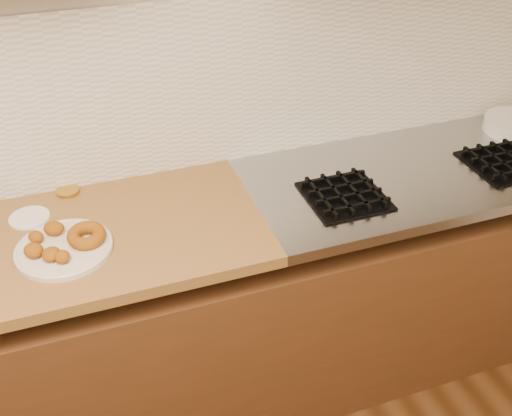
# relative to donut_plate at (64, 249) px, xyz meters

# --- Properties ---
(wall_back) EXTENTS (4.00, 0.02, 2.70)m
(wall_back) POSITION_rel_donut_plate_xyz_m (0.12, 0.37, 0.44)
(wall_back) COLOR tan
(wall_back) RESTS_ON ground
(base_cabinet) EXTENTS (3.60, 0.60, 0.77)m
(base_cabinet) POSITION_rel_donut_plate_xyz_m (0.12, 0.06, -0.52)
(base_cabinet) COLOR #552B16
(base_cabinet) RESTS_ON floor
(stovetop) EXTENTS (1.30, 0.62, 0.04)m
(stovetop) POSITION_rel_donut_plate_xyz_m (1.27, 0.06, -0.03)
(stovetop) COLOR #9EA0A5
(stovetop) RESTS_ON base_cabinet
(backsplash) EXTENTS (3.60, 0.02, 0.60)m
(backsplash) POSITION_rel_donut_plate_xyz_m (0.12, 0.36, 0.29)
(backsplash) COLOR silver
(backsplash) RESTS_ON wall_back
(burner_grates) EXTENTS (0.91, 0.26, 0.03)m
(burner_grates) POSITION_rel_donut_plate_xyz_m (1.24, -0.02, 0.00)
(burner_grates) COLOR black
(burner_grates) RESTS_ON stovetop
(donut_plate) EXTENTS (0.29, 0.29, 0.02)m
(donut_plate) POSITION_rel_donut_plate_xyz_m (0.00, 0.00, 0.00)
(donut_plate) COLOR beige
(donut_plate) RESTS_ON butcher_block
(ring_donut) EXTENTS (0.13, 0.14, 0.05)m
(ring_donut) POSITION_rel_donut_plate_xyz_m (0.07, 0.01, 0.03)
(ring_donut) COLOR #9F5610
(ring_donut) RESTS_ON donut_plate
(fried_dough_chunks) EXTENTS (0.14, 0.21, 0.04)m
(fried_dough_chunks) POSITION_rel_donut_plate_xyz_m (-0.04, 0.00, 0.03)
(fried_dough_chunks) COLOR #9F5610
(fried_dough_chunks) RESTS_ON donut_plate
(tub_lid) EXTENTS (0.17, 0.17, 0.01)m
(tub_lid) POSITION_rel_donut_plate_xyz_m (-0.09, 0.21, -0.00)
(tub_lid) COLOR white
(tub_lid) RESTS_ON butcher_block
(brass_jar_lid) EXTENTS (0.08, 0.08, 0.01)m
(brass_jar_lid) POSITION_rel_donut_plate_xyz_m (0.04, 0.32, -0.00)
(brass_jar_lid) COLOR #B48828
(brass_jar_lid) RESTS_ON butcher_block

